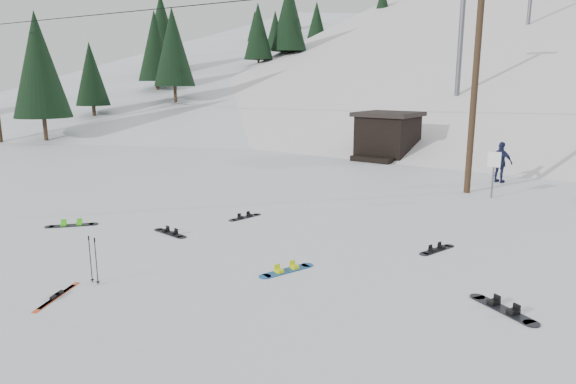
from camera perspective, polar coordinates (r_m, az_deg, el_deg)
The scene contains 17 objects.
ground at distance 12.02m, azimuth -11.81°, elevation -10.43°, with size 200.00×200.00×0.00m, color white.
ski_slope at distance 65.02m, azimuth 27.69°, elevation -3.91°, with size 60.00×75.00×45.00m, color white.
ridge_left at distance 72.60m, azimuth -2.38°, elevation -0.08°, with size 34.00×85.00×38.00m, color white.
treeline_left at distance 63.67m, azimuth -5.59°, elevation 8.14°, with size 20.00×64.00×10.00m, color black, non-canonical shape.
utility_pole at distance 22.24m, azimuth 20.10°, elevation 11.82°, with size 2.00×0.26×9.00m.
trail_sign at distance 21.79m, azimuth 21.89°, elevation 2.67°, with size 0.50×0.09×1.85m.
lift_hut at distance 31.42m, azimuth 10.98°, elevation 6.20°, with size 3.40×4.10×2.75m.
lift_tower_near at distance 39.44m, azimuth 18.69°, elevation 16.46°, with size 2.20×0.36×8.00m.
hero_snowboard at distance 12.74m, azimuth -0.15°, elevation -8.68°, with size 0.68×1.52×0.11m.
hero_skis at distance 12.38m, azimuth -24.30°, elevation -10.50°, with size 0.81×1.46×0.08m.
ski_poles at distance 12.67m, azimuth -20.82°, elevation -7.04°, with size 0.31×0.08×1.12m.
board_scatter_a at distance 16.14m, azimuth -12.98°, elevation -4.45°, with size 1.47×0.39×0.10m.
board_scatter_b at distance 17.59m, azimuth -4.80°, elevation -2.79°, with size 0.43×1.34×0.09m.
board_scatter_c at distance 17.98m, azimuth -22.91°, elevation -3.39°, with size 1.15×1.32×0.11m.
board_scatter_d at distance 11.60m, azimuth 22.78°, elevation -11.88°, with size 1.53×0.97×0.12m.
board_scatter_f at distance 14.82m, azimuth 16.23°, elevation -6.15°, with size 0.57×1.37×0.10m.
skier_navy at distance 25.30m, azimuth 22.56°, elevation 3.06°, with size 1.10×0.46×1.87m, color #181E3D.
Camera 1 is at (8.37, -7.31, 4.60)m, focal length 32.00 mm.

